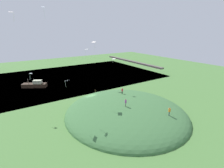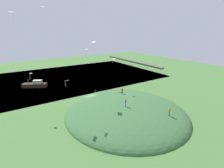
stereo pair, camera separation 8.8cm
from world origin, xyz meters
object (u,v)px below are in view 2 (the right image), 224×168
person_walking_path (122,90)px  kite_3 (43,8)px  person_near_shore (169,111)px  kite_5 (86,50)px  kite_1 (114,59)px  person_watching_kites (126,102)px  mooring_post (95,91)px  kite_2 (67,81)px  kite_4 (94,42)px  kite_0 (11,13)px  kite_7 (31,74)px  boat_on_lake (35,85)px

person_walking_path → kite_3: size_ratio=0.69×
person_near_shore → kite_5: (-14.02, -10.97, 11.30)m
person_near_shore → kite_1: 18.73m
person_watching_kites → person_near_shore: size_ratio=1.01×
person_walking_path → mooring_post: 11.49m
kite_2 → kite_3: size_ratio=0.58×
person_watching_kites → kite_4: (-17.67, 1.92, 11.22)m
kite_0 → kite_7: bearing=163.4°
person_near_shore → kite_3: 31.66m
kite_2 → mooring_post: kite_2 is taller
kite_3 → kite_1: bearing=86.6°
boat_on_lake → kite_5: size_ratio=3.71×
person_near_shore → kite_7: bearing=99.1°
person_walking_path → kite_5: size_ratio=0.74×
kite_0 → person_near_shore: bearing=64.3°
kite_0 → mooring_post: bearing=123.2°
person_walking_path → kite_1: (-2.97, -0.70, 7.79)m
person_near_shore → mooring_post: size_ratio=2.02×
person_watching_kites → person_walking_path: bearing=23.5°
person_watching_kites → kite_7: bearing=108.7°
kite_4 → kite_2: bearing=-41.2°
boat_on_lake → kite_7: size_ratio=6.26×
kite_1 → kite_2: kite_1 is taller
boat_on_lake → kite_1: kite_1 is taller
kite_3 → kite_4: kite_3 is taller
kite_1 → kite_3: bearing=-93.4°
person_watching_kites → kite_5: size_ratio=0.83×
boat_on_lake → kite_7: 23.77m
boat_on_lake → kite_2: (31.20, 1.19, 8.99)m
boat_on_lake → kite_7: kite_7 is taller
kite_2 → person_near_shore: bearing=62.1°
person_watching_kites → kite_5: kite_5 is taller
kite_2 → kite_3: bearing=-175.5°
kite_0 → mooring_post: 31.41m
kite_1 → mooring_post: (-7.85, -1.59, -10.91)m
person_near_shore → kite_0: (-11.45, -23.82, 17.63)m
kite_0 → kite_3: kite_3 is taller
person_watching_kites → kite_2: bearing=133.6°
person_walking_path → boat_on_lake: bearing=168.0°
kite_2 → kite_7: size_ratio=1.03×
kite_0 → person_watching_kites: bearing=75.7°
kite_4 → person_watching_kites: bearing=-6.2°
boat_on_lake → kite_0: size_ratio=5.73×
person_watching_kites → mooring_post: (-17.70, 1.90, -3.47)m
kite_4 → kite_5: size_ratio=1.10×
kite_2 → mooring_post: (-15.41, 13.43, -9.41)m
kite_2 → kite_7: 10.41m
person_watching_kites → kite_0: size_ratio=1.27×
boat_on_lake → kite_2: size_ratio=6.05×
kite_5 → kite_7: bearing=-112.8°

